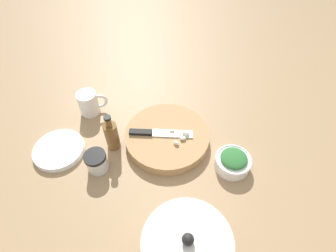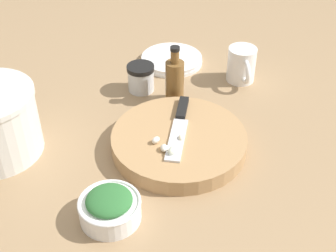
{
  "view_description": "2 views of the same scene",
  "coord_description": "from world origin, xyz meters",
  "px_view_note": "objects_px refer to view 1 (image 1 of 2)",
  "views": [
    {
      "loc": [
        -0.29,
        0.5,
        0.77
      ],
      "look_at": [
        -0.03,
        -0.04,
        0.08
      ],
      "focal_mm": 28.0,
      "sensor_mm": 36.0,
      "label": 1
    },
    {
      "loc": [
        -0.74,
        -0.44,
        0.69
      ],
      "look_at": [
        -0.03,
        -0.01,
        0.05
      ],
      "focal_mm": 50.0,
      "sensor_mm": 36.0,
      "label": 2
    }
  ],
  "objects_px": {
    "garlic_cloves": "(181,136)",
    "plate_stack": "(59,150)",
    "coffee_mug": "(89,103)",
    "herb_bowl": "(233,161)",
    "chef_knife": "(157,133)",
    "oil_bottle": "(112,135)",
    "spice_jar": "(97,162)",
    "stock_pot": "(186,251)",
    "cutting_board": "(167,137)"
  },
  "relations": [
    {
      "from": "herb_bowl",
      "to": "chef_knife",
      "type": "bearing_deg",
      "value": 1.61
    },
    {
      "from": "coffee_mug",
      "to": "garlic_cloves",
      "type": "bearing_deg",
      "value": -179.43
    },
    {
      "from": "coffee_mug",
      "to": "stock_pot",
      "type": "height_order",
      "value": "stock_pot"
    },
    {
      "from": "garlic_cloves",
      "to": "oil_bottle",
      "type": "relative_size",
      "value": 0.48
    },
    {
      "from": "chef_knife",
      "to": "oil_bottle",
      "type": "relative_size",
      "value": 1.43
    },
    {
      "from": "chef_knife",
      "to": "spice_jar",
      "type": "relative_size",
      "value": 3.03
    },
    {
      "from": "cutting_board",
      "to": "spice_jar",
      "type": "height_order",
      "value": "spice_jar"
    },
    {
      "from": "stock_pot",
      "to": "herb_bowl",
      "type": "bearing_deg",
      "value": -94.9
    },
    {
      "from": "garlic_cloves",
      "to": "coffee_mug",
      "type": "xyz_separation_m",
      "value": [
        0.39,
        0.0,
        0.0
      ]
    },
    {
      "from": "coffee_mug",
      "to": "oil_bottle",
      "type": "relative_size",
      "value": 0.65
    },
    {
      "from": "spice_jar",
      "to": "herb_bowl",
      "type": "bearing_deg",
      "value": -153.66
    },
    {
      "from": "stock_pot",
      "to": "cutting_board",
      "type": "bearing_deg",
      "value": -57.81
    },
    {
      "from": "coffee_mug",
      "to": "stock_pot",
      "type": "relative_size",
      "value": 0.48
    },
    {
      "from": "spice_jar",
      "to": "stock_pot",
      "type": "bearing_deg",
      "value": 159.78
    },
    {
      "from": "cutting_board",
      "to": "stock_pot",
      "type": "bearing_deg",
      "value": 122.19
    },
    {
      "from": "garlic_cloves",
      "to": "coffee_mug",
      "type": "relative_size",
      "value": 0.73
    },
    {
      "from": "plate_stack",
      "to": "cutting_board",
      "type": "bearing_deg",
      "value": -146.71
    },
    {
      "from": "garlic_cloves",
      "to": "herb_bowl",
      "type": "xyz_separation_m",
      "value": [
        -0.19,
        0.01,
        -0.02
      ]
    },
    {
      "from": "herb_bowl",
      "to": "garlic_cloves",
      "type": "bearing_deg",
      "value": -3.26
    },
    {
      "from": "cutting_board",
      "to": "plate_stack",
      "type": "distance_m",
      "value": 0.39
    },
    {
      "from": "plate_stack",
      "to": "stock_pot",
      "type": "distance_m",
      "value": 0.57
    },
    {
      "from": "spice_jar",
      "to": "oil_bottle",
      "type": "xyz_separation_m",
      "value": [
        0.0,
        -0.1,
        0.02
      ]
    },
    {
      "from": "plate_stack",
      "to": "chef_knife",
      "type": "bearing_deg",
      "value": -146.0
    },
    {
      "from": "herb_bowl",
      "to": "stock_pot",
      "type": "xyz_separation_m",
      "value": [
        0.03,
        0.34,
        0.05
      ]
    },
    {
      "from": "coffee_mug",
      "to": "herb_bowl",
      "type": "bearing_deg",
      "value": 179.31
    },
    {
      "from": "coffee_mug",
      "to": "plate_stack",
      "type": "relative_size",
      "value": 0.56
    },
    {
      "from": "garlic_cloves",
      "to": "stock_pot",
      "type": "xyz_separation_m",
      "value": [
        -0.17,
        0.35,
        0.03
      ]
    },
    {
      "from": "cutting_board",
      "to": "oil_bottle",
      "type": "relative_size",
      "value": 1.98
    },
    {
      "from": "spice_jar",
      "to": "cutting_board",
      "type": "bearing_deg",
      "value": -127.15
    },
    {
      "from": "chef_knife",
      "to": "stock_pot",
      "type": "relative_size",
      "value": 1.04
    },
    {
      "from": "garlic_cloves",
      "to": "cutting_board",
      "type": "bearing_deg",
      "value": 3.57
    },
    {
      "from": "garlic_cloves",
      "to": "oil_bottle",
      "type": "height_order",
      "value": "oil_bottle"
    },
    {
      "from": "garlic_cloves",
      "to": "plate_stack",
      "type": "xyz_separation_m",
      "value": [
        0.38,
        0.22,
        -0.04
      ]
    },
    {
      "from": "garlic_cloves",
      "to": "plate_stack",
      "type": "bearing_deg",
      "value": 29.77
    },
    {
      "from": "chef_knife",
      "to": "coffee_mug",
      "type": "xyz_separation_m",
      "value": [
        0.31,
        -0.01,
        0.01
      ]
    },
    {
      "from": "chef_knife",
      "to": "cutting_board",
      "type": "bearing_deg",
      "value": 93.75
    },
    {
      "from": "cutting_board",
      "to": "stock_pot",
      "type": "distance_m",
      "value": 0.42
    },
    {
      "from": "chef_knife",
      "to": "herb_bowl",
      "type": "height_order",
      "value": "herb_bowl"
    },
    {
      "from": "plate_stack",
      "to": "spice_jar",
      "type": "bearing_deg",
      "value": -178.6
    },
    {
      "from": "herb_bowl",
      "to": "plate_stack",
      "type": "relative_size",
      "value": 0.67
    },
    {
      "from": "cutting_board",
      "to": "oil_bottle",
      "type": "distance_m",
      "value": 0.2
    },
    {
      "from": "chef_knife",
      "to": "garlic_cloves",
      "type": "distance_m",
      "value": 0.09
    },
    {
      "from": "cutting_board",
      "to": "plate_stack",
      "type": "relative_size",
      "value": 1.7
    },
    {
      "from": "chef_knife",
      "to": "spice_jar",
      "type": "xyz_separation_m",
      "value": [
        0.13,
        0.19,
        -0.01
      ]
    },
    {
      "from": "plate_stack",
      "to": "stock_pot",
      "type": "bearing_deg",
      "value": 166.06
    },
    {
      "from": "coffee_mug",
      "to": "plate_stack",
      "type": "bearing_deg",
      "value": 94.21
    },
    {
      "from": "cutting_board",
      "to": "garlic_cloves",
      "type": "xyz_separation_m",
      "value": [
        -0.05,
        -0.0,
        0.03
      ]
    },
    {
      "from": "plate_stack",
      "to": "oil_bottle",
      "type": "height_order",
      "value": "oil_bottle"
    },
    {
      "from": "herb_bowl",
      "to": "plate_stack",
      "type": "bearing_deg",
      "value": 19.73
    },
    {
      "from": "chef_knife",
      "to": "oil_bottle",
      "type": "xyz_separation_m",
      "value": [
        0.13,
        0.09,
        0.02
      ]
    }
  ]
}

